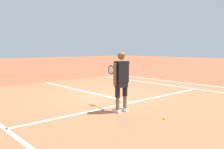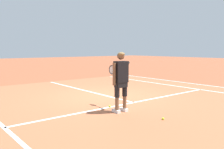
% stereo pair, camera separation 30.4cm
% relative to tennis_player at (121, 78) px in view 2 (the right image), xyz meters
% --- Properties ---
extents(ground_plane, '(80.00, 80.00, 0.00)m').
position_rel_tennis_player_xyz_m(ground_plane, '(1.12, 2.14, -0.99)').
color(ground_plane, '#9E5133').
extents(court_inner_surface, '(10.98, 11.23, 0.00)m').
position_rel_tennis_player_xyz_m(court_inner_surface, '(1.12, 1.61, -0.99)').
color(court_inner_surface, '#B2603D').
rests_on(court_inner_surface, ground).
extents(line_service, '(8.23, 0.10, 0.01)m').
position_rel_tennis_player_xyz_m(line_service, '(1.12, 0.63, -0.99)').
color(line_service, white).
rests_on(line_service, ground).
extents(line_centre_service, '(0.10, 6.40, 0.01)m').
position_rel_tennis_player_xyz_m(line_centre_service, '(1.12, 3.83, -0.99)').
color(line_centre_service, white).
rests_on(line_centre_service, ground).
extents(line_singles_right, '(0.10, 10.83, 0.01)m').
position_rel_tennis_player_xyz_m(line_singles_right, '(5.24, 1.61, -0.99)').
color(line_singles_right, white).
rests_on(line_singles_right, ground).
extents(line_doubles_right, '(0.10, 10.83, 0.01)m').
position_rel_tennis_player_xyz_m(line_doubles_right, '(6.61, 1.61, -0.99)').
color(line_doubles_right, white).
rests_on(line_doubles_right, ground).
extents(tennis_player, '(0.66, 1.11, 1.71)m').
position_rel_tennis_player_xyz_m(tennis_player, '(0.00, 0.00, 0.00)').
color(tennis_player, white).
rests_on(tennis_player, ground).
extents(tennis_ball_near_feet, '(0.07, 0.07, 0.07)m').
position_rel_tennis_player_xyz_m(tennis_ball_near_feet, '(0.33, -1.28, -0.96)').
color(tennis_ball_near_feet, '#CCE02D').
rests_on(tennis_ball_near_feet, ground).
extents(tennis_ball_by_baseline, '(0.07, 0.07, 0.07)m').
position_rel_tennis_player_xyz_m(tennis_ball_by_baseline, '(0.10, 0.61, -0.96)').
color(tennis_ball_by_baseline, '#CCE02D').
rests_on(tennis_ball_by_baseline, ground).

